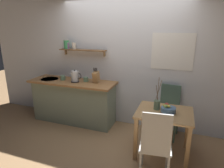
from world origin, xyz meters
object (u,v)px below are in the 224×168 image
Objects in this scene: dining_table at (164,120)px; electric_kettle at (75,77)px; fruit_bowl at (168,109)px; coffee_mug_by_sink at (63,78)px; coffee_mug_spare at (86,79)px; twig_vase at (157,104)px; dining_chair_far at (168,109)px; knife_block at (96,77)px; dining_chair_near at (156,143)px.

electric_kettle reaches higher than dining_table.
coffee_mug_by_sink is at bearing 166.84° from fruit_bowl.
dining_table is at bearing -19.16° from coffee_mug_spare.
twig_vase is at bearing -18.79° from coffee_mug_spare.
dining_chair_far is 3.08× the size of knife_block.
dining_chair_near is 3.22× the size of knife_block.
electric_kettle reaches higher than coffee_mug_spare.
electric_kettle is 0.32m from coffee_mug_by_sink.
dining_chair_far is at bearing 87.61° from dining_table.
twig_vase is 3.93× the size of coffee_mug_by_sink.
coffee_mug_spare is (-1.67, -0.07, 0.43)m from dining_chair_far.
coffee_mug_spare is (-1.64, 0.57, 0.36)m from dining_table.
twig_vase is (-0.13, 0.06, 0.22)m from dining_table.
dining_table is at bearing 86.09° from dining_chair_near.
electric_kettle reaches higher than dining_chair_near.
dining_chair_near is 7.62× the size of coffee_mug_by_sink.
dining_table is at bearing -13.20° from coffee_mug_by_sink.
coffee_mug_by_sink reaches higher than coffee_mug_spare.
twig_vase is at bearing -104.69° from dining_chair_far.
coffee_mug_by_sink reaches higher than fruit_bowl.
dining_chair_far is 7.29× the size of coffee_mug_by_sink.
dining_chair_far is at bearing 86.87° from dining_chair_near.
dining_chair_near reaches higher than coffee_mug_spare.
knife_block is 0.25m from coffee_mug_spare.
twig_vase reaches higher than coffee_mug_spare.
dining_chair_near is at bearing -93.13° from dining_chair_far.
knife_block is at bearing 4.50° from coffee_mug_by_sink.
fruit_bowl is 0.71× the size of knife_block.
dining_chair_near is at bearing -36.37° from coffee_mug_spare.
coffee_mug_spare is (0.51, 0.07, -0.00)m from coffee_mug_by_sink.
fruit_bowl reaches higher than dining_table.
dining_chair_near reaches higher than dining_table.
dining_chair_far is 1.52m from knife_block.
dining_table is 1.94m from electric_kettle.
fruit_bowl is (0.09, 0.60, 0.25)m from dining_chair_near.
knife_block is 2.37× the size of coffee_mug_by_sink.
twig_vase is 1.39m from knife_block.
dining_chair_near is 1.04× the size of dining_chair_far.
coffee_mug_by_sink is (-2.15, 0.50, 0.36)m from dining_table.
dining_chair_near is 2.15m from electric_kettle.
twig_vase is at bearing 159.74° from fruit_bowl.
dining_table is 0.83× the size of dining_chair_near.
dining_table is 0.61m from dining_chair_near.
dining_chair_near is 1.94× the size of twig_vase.
fruit_bowl is 1.67× the size of coffee_mug_spare.
coffee_mug_by_sink is at bearing -172.65° from coffee_mug_spare.
electric_kettle is 0.83× the size of knife_block.
fruit_bowl is at bearing -11.15° from dining_table.
twig_vase is at bearing -12.52° from coffee_mug_by_sink.
twig_vase is (-0.17, 0.06, 0.03)m from fruit_bowl.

